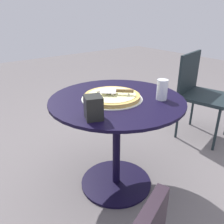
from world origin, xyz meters
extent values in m
plane|color=#635D5E|center=(0.00, 0.00, 0.00)|extent=(10.00, 10.00, 0.00)
cylinder|color=black|center=(0.00, 0.00, 0.67)|extent=(0.87, 0.87, 0.02)
cylinder|color=black|center=(0.00, 0.00, 0.34)|extent=(0.05, 0.05, 0.64)
cylinder|color=black|center=(0.00, 0.00, 0.01)|extent=(0.52, 0.52, 0.02)
cylinder|color=silver|center=(0.03, -0.02, 0.68)|extent=(0.39, 0.39, 0.00)
cylinder|color=tan|center=(0.03, -0.02, 0.70)|extent=(0.36, 0.36, 0.02)
cylinder|color=beige|center=(0.03, -0.02, 0.71)|extent=(0.30, 0.30, 0.00)
sphere|color=#346333|center=(0.02, -0.04, 0.72)|extent=(0.02, 0.02, 0.02)
sphere|color=silver|center=(-0.05, 0.06, 0.71)|extent=(0.01, 0.01, 0.01)
sphere|color=silver|center=(0.04, 0.00, 0.71)|extent=(0.02, 0.02, 0.02)
sphere|color=silver|center=(0.01, -0.09, 0.72)|extent=(0.02, 0.02, 0.02)
sphere|color=white|center=(0.04, -0.05, 0.72)|extent=(0.02, 0.02, 0.02)
sphere|color=#34602D|center=(0.01, -0.06, 0.72)|extent=(0.02, 0.02, 0.02)
sphere|color=silver|center=(0.08, -0.10, 0.72)|extent=(0.02, 0.02, 0.02)
cube|color=silver|center=(0.05, -0.03, 0.73)|extent=(0.13, 0.13, 0.00)
cube|color=brown|center=(-0.03, 0.04, 0.74)|extent=(0.09, 0.09, 0.02)
cylinder|color=silver|center=(-0.21, 0.18, 0.74)|extent=(0.07, 0.07, 0.13)
cube|color=black|center=(0.28, 0.16, 0.74)|extent=(0.12, 0.12, 0.12)
cube|color=black|center=(-1.13, -0.02, 0.43)|extent=(0.52, 0.52, 0.03)
cube|color=black|center=(-1.09, -0.22, 0.64)|extent=(0.43, 0.12, 0.38)
cylinder|color=black|center=(-0.99, 0.20, 0.21)|extent=(0.02, 0.02, 0.42)
cylinder|color=black|center=(-1.27, -0.25, 0.21)|extent=(0.02, 0.02, 0.42)
cylinder|color=black|center=(-0.91, -0.16, 0.21)|extent=(0.02, 0.02, 0.42)
camera|label=1|loc=(0.89, 1.10, 1.21)|focal=37.86mm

